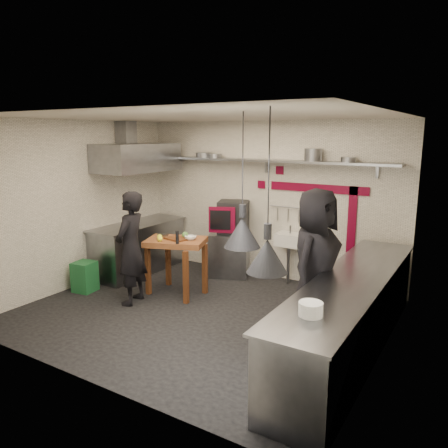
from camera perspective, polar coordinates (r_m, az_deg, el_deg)
The scene contains 47 objects.
floor at distance 6.51m, azimuth -2.98°, elevation -11.58°, with size 5.00×5.00×0.00m, color black.
ceiling at distance 5.99m, azimuth -3.27°, elevation 13.86°, with size 5.00×5.00×0.00m, color beige.
wall_back at distance 7.89m, azimuth 5.58°, elevation 3.10°, with size 5.00×0.04×2.80m, color silver.
wall_front at distance 4.58m, azimuth -18.25°, elevation -3.76°, with size 5.00×0.04×2.80m, color silver.
wall_left at distance 7.78m, azimuth -18.48°, elevation 2.42°, with size 0.04×4.20×2.80m, color silver.
wall_right at distance 5.14m, azimuth 20.51°, elevation -2.26°, with size 0.04×4.20×2.80m, color silver.
red_band_horiz at distance 7.47m, azimuth 12.14°, elevation 4.58°, with size 1.70×0.02×0.14m, color #5F041E.
red_band_vert at distance 7.37m, azimuth 16.37°, elevation 0.49°, with size 0.14×0.02×1.10m, color #5F041E.
red_tile_a at distance 7.70m, azimuth 7.28°, elevation 6.97°, with size 0.14×0.02×0.14m, color #5F041E.
red_tile_b at distance 7.88m, azimuth 4.90°, elevation 5.16°, with size 0.14×0.02×0.14m, color #5F041E.
back_shelf at distance 7.65m, azimuth 5.09°, elevation 8.27°, with size 4.60×0.34×0.04m, color slate.
shelf_bracket_left at distance 8.79m, azimuth -5.72°, elevation 8.05°, with size 0.04×0.06×0.24m, color slate.
shelf_bracket_mid at distance 7.79m, azimuth 5.58°, elevation 7.58°, with size 0.04×0.06×0.24m, color slate.
shelf_bracket_right at distance 7.17m, azimuth 19.44°, elevation 6.62°, with size 0.04×0.06×0.24m, color slate.
pan_far_left at distance 8.27m, azimuth -2.65°, elevation 9.01°, with size 0.30×0.30×0.09m, color slate.
pan_mid_left at distance 8.14m, azimuth -1.22°, elevation 8.90°, with size 0.27×0.27×0.07m, color slate.
stock_pot at distance 7.29m, azimuth 11.57°, elevation 8.85°, with size 0.28×0.28×0.20m, color slate.
pan_right at distance 7.12m, azimuth 15.94°, elevation 8.10°, with size 0.23×0.23×0.08m, color slate.
oven_stand at distance 8.07m, azimuth 0.73°, elevation -3.91°, with size 0.69×0.63×0.80m, color slate.
combi_oven at distance 7.94m, azimuth 1.26°, elevation 0.94°, with size 0.53×0.50×0.58m, color black.
oven_door at distance 7.66m, azimuth -0.27°, elevation 0.54°, with size 0.47×0.03×0.46m, color #5F041E.
oven_glass at distance 7.64m, azimuth -0.48°, elevation 0.52°, with size 0.36×0.02×0.34m, color black.
hand_sink at distance 7.63m, azimuth 8.61°, elevation -2.03°, with size 0.46×0.34×0.22m, color silver.
sink_tap at distance 7.59m, azimuth 8.65°, elevation -0.71°, with size 0.03×0.03×0.14m, color slate.
sink_drain at distance 7.71m, azimuth 8.40°, elevation -5.27°, with size 0.06×0.06×0.66m, color slate.
utensil_rail at distance 7.64m, azimuth 9.15°, elevation 2.12°, with size 0.02×0.02×0.90m, color slate.
counter_right at distance 5.50m, azimuth 16.16°, elevation -11.48°, with size 0.70×3.80×0.90m, color slate.
counter_right_top at distance 5.34m, azimuth 16.44°, elevation -6.88°, with size 0.76×3.90×0.03m, color slate.
plate_stack at distance 4.16m, azimuth 11.26°, elevation -10.85°, with size 0.22×0.22×0.13m, color silver.
small_bowl_right at distance 4.24m, azimuth 11.32°, elevation -10.99°, with size 0.22×0.22×0.05m, color silver.
counter_left at distance 8.43m, azimuth -11.06°, elevation -3.11°, with size 0.70×1.90×0.90m, color slate.
counter_left_top at distance 8.32m, azimuth -11.19°, elevation -0.01°, with size 0.76×2.00×0.03m, color slate.
extractor_hood at distance 8.13m, azimuth -11.27°, elevation 8.50°, with size 0.78×1.60×0.50m, color slate.
hood_duct at distance 8.29m, azimuth -12.68°, elevation 11.27°, with size 0.28×0.28×0.50m, color slate.
green_bin at distance 7.64m, azimuth -17.73°, elevation -6.56°, with size 0.33×0.33×0.50m, color #1A5A2C.
prep_table at distance 7.15m, azimuth -6.23°, elevation -5.54°, with size 0.92×0.64×0.92m, color brown, non-canonical shape.
cutting_board at distance 7.01m, azimuth -6.19°, elevation -1.91°, with size 0.36×0.25×0.03m, color #552B14.
pepper_mill at distance 6.71m, azimuth -6.13°, elevation -1.76°, with size 0.05×0.05×0.20m, color black.
lemon_a at distance 7.03m, azimuth -8.40°, elevation -1.69°, with size 0.09×0.09×0.09m, color yellow.
lemon_b at distance 6.90m, azimuth -8.37°, elevation -1.95°, with size 0.08×0.08×0.08m, color yellow.
veg_ball at distance 7.07m, azimuth -5.09°, elevation -1.45°, with size 0.11×0.11×0.11m, color #487B36.
steel_tray at distance 7.28m, azimuth -8.00°, elevation -1.42°, with size 0.17×0.11×0.03m, color slate.
bowl at distance 6.96m, azimuth -4.40°, elevation -1.81°, with size 0.19×0.19×0.06m, color silver.
heat_lamp_near at distance 4.62m, azimuth 2.45°, elevation 5.60°, with size 0.40×0.40×1.43m, color black, non-canonical shape.
heat_lamp_far at distance 3.77m, azimuth 5.83°, elevation 4.14°, with size 0.37×0.37×1.44m, color black, non-canonical shape.
chef_left at distance 6.78m, azimuth -12.07°, elevation -3.11°, with size 0.63×0.42×1.74m, color black.
chef_right at distance 5.62m, azimuth 11.79°, elevation -5.20°, with size 0.94×0.61×1.93m, color black.
Camera 1 is at (3.41, -4.92, 2.57)m, focal length 35.00 mm.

